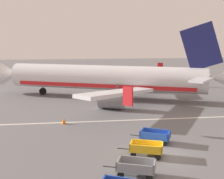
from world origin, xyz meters
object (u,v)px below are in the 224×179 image
object	(u,v)px
airplane	(111,78)
baggage_cart_second_in_row	(136,167)
baggage_cart_third_in_row	(146,149)
traffic_cone_near_plane	(64,121)
baggage_cart_fourth_in_row	(155,136)

from	to	relation	value
airplane	baggage_cart_second_in_row	size ratio (longest dim) A/B	10.05
baggage_cart_third_in_row	traffic_cone_near_plane	bearing A→B (deg)	124.14
baggage_cart_second_in_row	traffic_cone_near_plane	distance (m)	13.91
baggage_cart_fourth_in_row	baggage_cart_third_in_row	bearing A→B (deg)	-117.89
baggage_cart_second_in_row	baggage_cart_fourth_in_row	world-z (taller)	same
baggage_cart_third_in_row	baggage_cart_fourth_in_row	xyz separation A→B (m)	(1.50, 2.84, 0.00)
baggage_cart_second_in_row	traffic_cone_near_plane	world-z (taller)	baggage_cart_second_in_row
baggage_cart_third_in_row	traffic_cone_near_plane	distance (m)	11.77
airplane	baggage_cart_second_in_row	xyz separation A→B (m)	(-1.71, -25.84, -2.45)
baggage_cart_third_in_row	baggage_cart_fourth_in_row	size ratio (longest dim) A/B	1.03
baggage_cart_third_in_row	traffic_cone_near_plane	xyz separation A→B (m)	(-6.60, 9.74, -0.28)
baggage_cart_fourth_in_row	baggage_cart_second_in_row	bearing A→B (deg)	-116.37
baggage_cart_second_in_row	baggage_cart_fourth_in_row	xyz separation A→B (m)	(2.99, 6.03, 0.00)
baggage_cart_second_in_row	baggage_cart_third_in_row	world-z (taller)	same
traffic_cone_near_plane	baggage_cart_second_in_row	bearing A→B (deg)	-68.43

